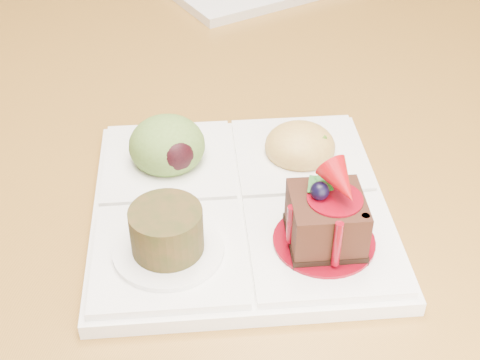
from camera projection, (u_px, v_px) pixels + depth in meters
name	position (u px, v px, depth m)	size (l,w,h in m)	color
dining_table	(211.00, 67.00, 0.86)	(1.00, 1.80, 0.75)	#A07029
chair_right	(458.00, 5.00, 1.34)	(0.55, 0.55, 0.96)	black
sampler_plate	(238.00, 194.00, 0.52)	(0.30, 0.30, 0.09)	white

